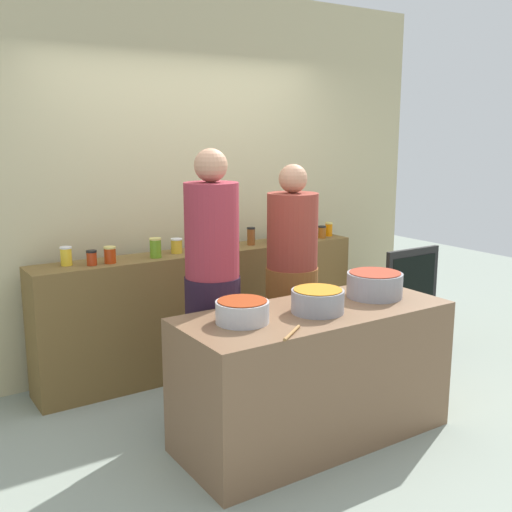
{
  "coord_description": "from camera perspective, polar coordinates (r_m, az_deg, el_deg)",
  "views": [
    {
      "loc": [
        -2.24,
        -3.07,
        1.89
      ],
      "look_at": [
        0.0,
        0.35,
        1.05
      ],
      "focal_mm": 42.9,
      "sensor_mm": 36.0,
      "label": 1
    }
  ],
  "objects": [
    {
      "name": "preserve_jar_1",
      "position": [
        4.41,
        -15.07,
        -0.16
      ],
      "size": [
        0.07,
        0.07,
        0.11
      ],
      "color": "#AC3212",
      "rests_on": "display_shelf"
    },
    {
      "name": "cooking_pot_right",
      "position": [
        4.04,
        11.0,
        -2.64
      ],
      "size": [
        0.36,
        0.36,
        0.16
      ],
      "color": "gray",
      "rests_on": "prep_table"
    },
    {
      "name": "preserve_jar_7",
      "position": [
        5.02,
        -0.46,
        1.87
      ],
      "size": [
        0.07,
        0.07,
        0.15
      ],
      "color": "brown",
      "rests_on": "display_shelf"
    },
    {
      "name": "chalkboard_sign",
      "position": [
        5.5,
        14.25,
        -3.88
      ],
      "size": [
        0.6,
        0.04,
        0.9
      ],
      "color": "black",
      "rests_on": "ground"
    },
    {
      "name": "display_shelf",
      "position": [
        4.93,
        -4.79,
        -4.99
      ],
      "size": [
        2.7,
        0.36,
        0.97
      ],
      "primitive_type": "cube",
      "color": "brown",
      "rests_on": "ground"
    },
    {
      "name": "storefront_wall",
      "position": [
        5.06,
        -6.89,
        7.11
      ],
      "size": [
        4.8,
        0.12,
        3.0
      ],
      "primitive_type": "cube",
      "color": "#BDB185",
      "rests_on": "ground"
    },
    {
      "name": "preserve_jar_6",
      "position": [
        4.84,
        -2.95,
        1.45
      ],
      "size": [
        0.07,
        0.07,
        0.14
      ],
      "color": "olive",
      "rests_on": "display_shelf"
    },
    {
      "name": "preserve_jar_4",
      "position": [
        4.72,
        -7.42,
        0.95
      ],
      "size": [
        0.09,
        0.09,
        0.11
      ],
      "color": "gold",
      "rests_on": "display_shelf"
    },
    {
      "name": "cooking_pot_center",
      "position": [
        3.65,
        5.77,
        -4.19
      ],
      "size": [
        0.31,
        0.31,
        0.14
      ],
      "color": "gray",
      "rests_on": "prep_table"
    },
    {
      "name": "preserve_jar_5",
      "position": [
        4.76,
        -4.62,
        1.02
      ],
      "size": [
        0.07,
        0.07,
        0.1
      ],
      "color": "#3E2953",
      "rests_on": "display_shelf"
    },
    {
      "name": "cook_with_tongs",
      "position": [
        3.94,
        -4.05,
        -4.25
      ],
      "size": [
        0.36,
        0.36,
        1.78
      ],
      "color": "black",
      "rests_on": "ground"
    },
    {
      "name": "ground",
      "position": [
        4.24,
        2.68,
        -14.87
      ],
      "size": [
        12.0,
        12.0,
        0.0
      ],
      "primitive_type": "plane",
      "color": "gray"
    },
    {
      "name": "prep_table",
      "position": [
        3.85,
        5.4,
        -10.95
      ],
      "size": [
        1.7,
        0.7,
        0.83
      ],
      "primitive_type": "cube",
      "color": "brown",
      "rests_on": "ground"
    },
    {
      "name": "preserve_jar_9",
      "position": [
        5.36,
        4.69,
        2.28
      ],
      "size": [
        0.08,
        0.08,
        0.11
      ],
      "color": "gold",
      "rests_on": "display_shelf"
    },
    {
      "name": "cooking_pot_left",
      "position": [
        3.44,
        -1.29,
        -5.2
      ],
      "size": [
        0.3,
        0.3,
        0.13
      ],
      "color": "#B7B7BC",
      "rests_on": "prep_table"
    },
    {
      "name": "preserve_jar_8",
      "position": [
        5.12,
        1.49,
        1.92
      ],
      "size": [
        0.08,
        0.08,
        0.12
      ],
      "color": "#562C51",
      "rests_on": "display_shelf"
    },
    {
      "name": "preserve_jar_0",
      "position": [
        4.45,
        -17.28,
        0.0
      ],
      "size": [
        0.08,
        0.08,
        0.13
      ],
      "color": "yellow",
      "rests_on": "display_shelf"
    },
    {
      "name": "preserve_jar_3",
      "position": [
        4.57,
        -9.35,
        0.76
      ],
      "size": [
        0.09,
        0.09,
        0.15
      ],
      "color": "#609420",
      "rests_on": "display_shelf"
    },
    {
      "name": "wooden_spoon",
      "position": [
        3.26,
        3.36,
        -7.16
      ],
      "size": [
        0.21,
        0.15,
        0.02
      ],
      "primitive_type": "cylinder",
      "rotation": [
        1.57,
        0.0,
        2.19
      ],
      "color": "#9E703D",
      "rests_on": "prep_table"
    },
    {
      "name": "cook_in_cap",
      "position": [
        4.56,
        3.35,
        -2.96
      ],
      "size": [
        0.39,
        0.39,
        1.66
      ],
      "color": "brown",
      "rests_on": "ground"
    },
    {
      "name": "preserve_jar_2",
      "position": [
        4.45,
        -13.46,
        0.11
      ],
      "size": [
        0.09,
        0.09,
        0.12
      ],
      "color": "#AF320D",
      "rests_on": "display_shelf"
    },
    {
      "name": "preserve_jar_10",
      "position": [
        5.38,
        6.17,
        2.24
      ],
      "size": [
        0.07,
        0.07,
        0.11
      ],
      "color": "#934F16",
      "rests_on": "display_shelf"
    },
    {
      "name": "preserve_jar_11",
      "position": [
        5.49,
        6.8,
        2.51
      ],
      "size": [
        0.07,
        0.07,
        0.12
      ],
      "color": "orange",
      "rests_on": "display_shelf"
    }
  ]
}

